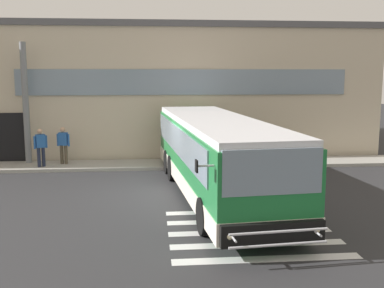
% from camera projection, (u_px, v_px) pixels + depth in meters
% --- Properties ---
extents(ground_plane, '(80.00, 90.00, 0.02)m').
position_uv_depth(ground_plane, '(169.00, 193.00, 16.08)').
color(ground_plane, '#2B2B2D').
rests_on(ground_plane, ground).
extents(bay_paint_stripes, '(4.40, 3.96, 0.01)m').
position_uv_depth(bay_paint_stripes, '(250.00, 232.00, 12.12)').
color(bay_paint_stripes, silver).
rests_on(bay_paint_stripes, ground).
extents(terminal_building, '(23.45, 13.80, 6.67)m').
position_uv_depth(terminal_building, '(150.00, 88.00, 26.94)').
color(terminal_building, beige).
rests_on(terminal_building, ground).
extents(boarding_curb, '(25.65, 2.00, 0.15)m').
position_uv_depth(boarding_curb, '(165.00, 164.00, 20.79)').
color(boarding_curb, '#9E9B93').
rests_on(boarding_curb, ground).
extents(entry_support_column, '(0.28, 0.28, 5.44)m').
position_uv_depth(entry_support_column, '(26.00, 103.00, 20.39)').
color(entry_support_column, slate).
rests_on(entry_support_column, boarding_curb).
extents(bus_main_foreground, '(3.58, 11.88, 2.70)m').
position_uv_depth(bus_main_foreground, '(216.00, 157.00, 15.61)').
color(bus_main_foreground, '#1E7238').
rests_on(bus_main_foreground, ground).
extents(passenger_near_column, '(0.53, 0.38, 1.68)m').
position_uv_depth(passenger_near_column, '(41.00, 146.00, 19.76)').
color(passenger_near_column, '#1E2338').
rests_on(passenger_near_column, boarding_curb).
extents(passenger_by_doorway, '(0.58, 0.43, 1.68)m').
position_uv_depth(passenger_by_doorway, '(64.00, 143.00, 20.41)').
color(passenger_by_doorway, '#4C4233').
rests_on(passenger_by_doorway, boarding_curb).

